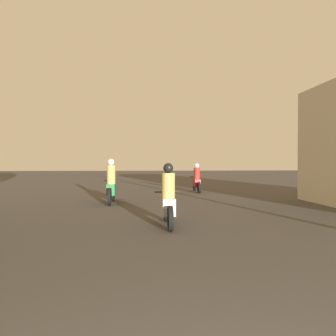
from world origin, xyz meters
The scene contains 3 objects.
motorcycle_silver centered at (0.08, 7.04, 0.61)m, with size 0.60×1.84×1.53m.
motorcycle_green centered at (-1.68, 11.59, 0.67)m, with size 0.60×1.97×1.67m.
motorcycle_red centered at (2.33, 16.00, 0.60)m, with size 0.60×1.93×1.49m.
Camera 1 is at (-0.57, -0.82, 1.54)m, focal length 35.00 mm.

